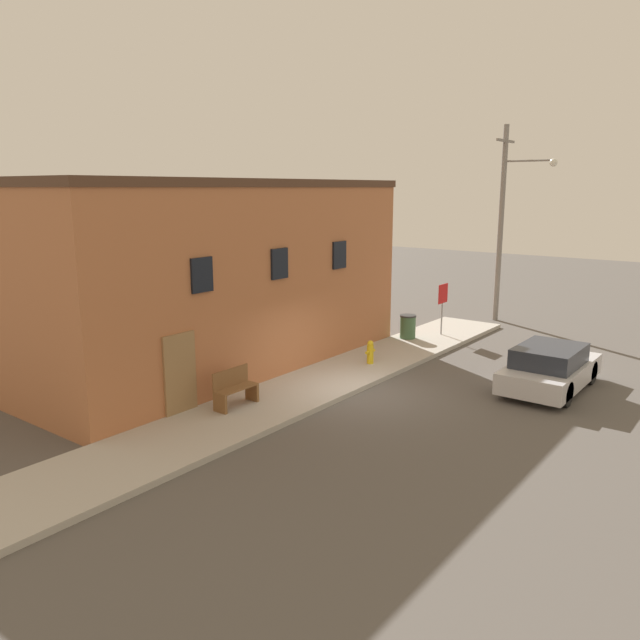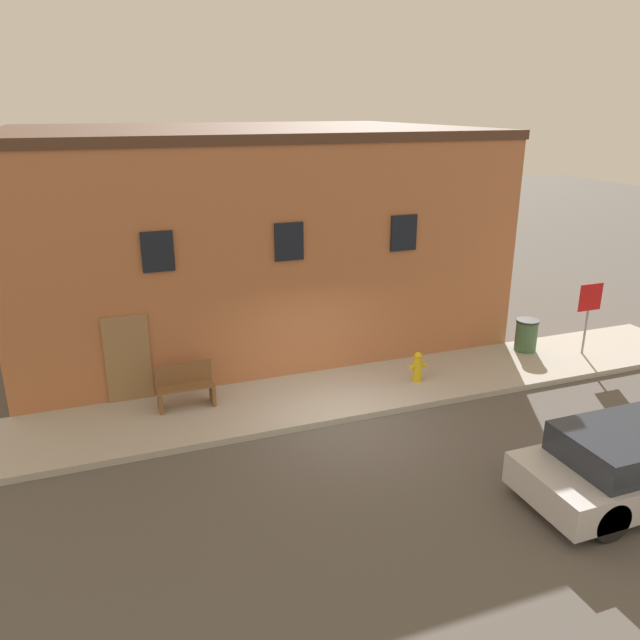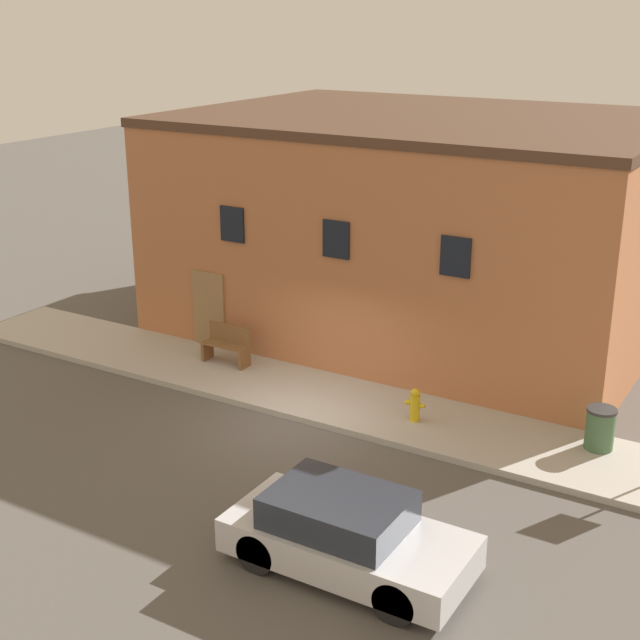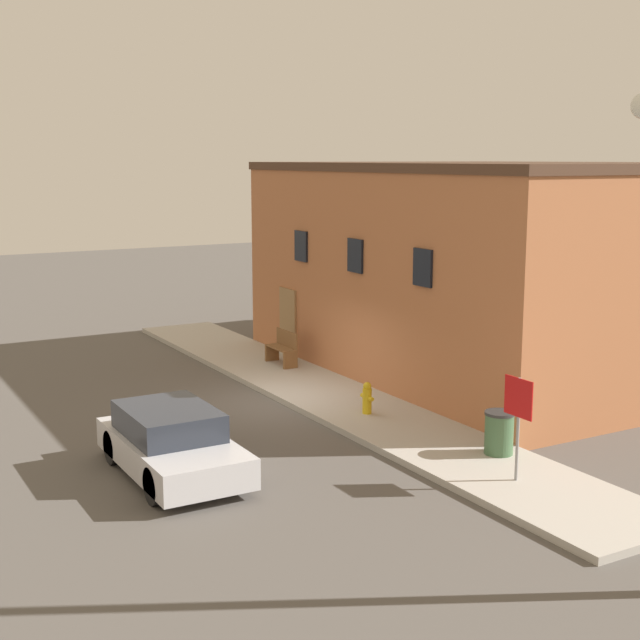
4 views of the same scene
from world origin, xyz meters
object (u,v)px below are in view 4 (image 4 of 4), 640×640
Objects in this scene: bench at (283,349)px; stop_sign at (518,409)px; fire_hydrant at (367,398)px; trash_bin at (499,433)px; parked_car at (172,443)px.

stop_sign is at bearing -3.26° from bench.
bench reaches higher than fire_hydrant.
parked_car reaches higher than trash_bin.
parked_car reaches higher than fire_hydrant.
trash_bin is (3.81, 0.76, 0.07)m from fire_hydrant.
trash_bin is (-1.34, 0.75, -0.95)m from stop_sign.
fire_hydrant is 5.25m from stop_sign.
trash_bin is at bearing 0.83° from bench.
fire_hydrant is 0.61× the size of bench.
stop_sign is at bearing -29.05° from trash_bin.
bench is 9.07m from parked_car.
parked_car is (1.26, -5.35, 0.12)m from fire_hydrant.
stop_sign reaches higher than parked_car.
stop_sign is 6.69m from parked_car.
parked_car is at bearing -125.91° from stop_sign.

